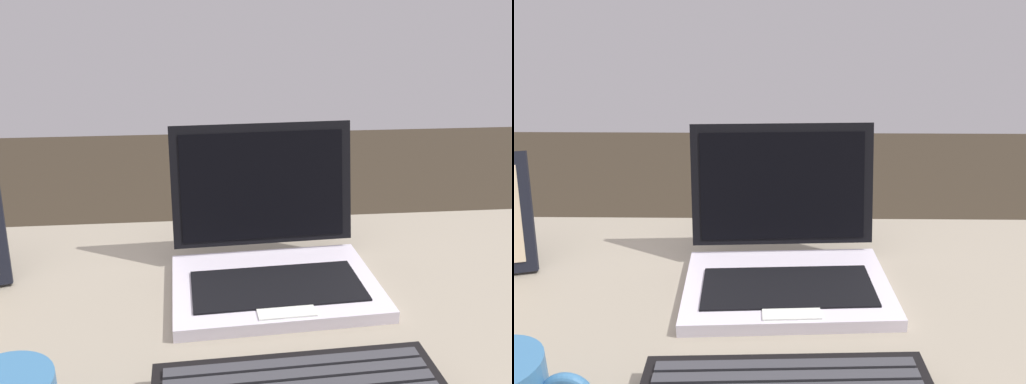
{
  "view_description": "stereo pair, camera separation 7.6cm",
  "coord_description": "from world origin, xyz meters",
  "views": [
    {
      "loc": [
        -0.1,
        -0.62,
        1.14
      ],
      "look_at": [
        -0.04,
        0.09,
        0.88
      ],
      "focal_mm": 37.4,
      "sensor_mm": 36.0,
      "label": 1
    },
    {
      "loc": [
        -0.02,
        -0.62,
        1.14
      ],
      "look_at": [
        -0.04,
        0.09,
        0.88
      ],
      "focal_mm": 37.4,
      "sensor_mm": 36.0,
      "label": 2
    }
  ],
  "objects": [
    {
      "name": "desk",
      "position": [
        0.0,
        0.0,
        0.62
      ],
      "size": [
        1.32,
        0.67,
        0.73
      ],
      "color": "gray",
      "rests_on": "ground"
    },
    {
      "name": "laptop_front",
      "position": [
        -0.01,
        0.09,
        0.78
      ],
      "size": [
        0.31,
        0.27,
        0.22
      ],
      "color": "silver",
      "rests_on": "desk"
    }
  ]
}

